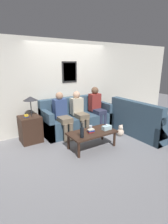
{
  "coord_description": "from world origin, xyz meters",
  "views": [
    {
      "loc": [
        -2.49,
        -3.78,
        1.96
      ],
      "look_at": [
        -0.14,
        -0.12,
        0.73
      ],
      "focal_mm": 28.0,
      "sensor_mm": 36.0,
      "label": 1
    }
  ],
  "objects_px": {
    "drinking_glass": "(91,128)",
    "person_right": "(97,106)",
    "wine_bottle": "(82,132)",
    "person_left": "(62,113)",
    "coffee_table": "(92,134)",
    "couch_main": "(77,119)",
    "person_middle": "(79,110)",
    "teddy_bear": "(120,131)",
    "couch_side": "(141,123)"
  },
  "relations": [
    {
      "from": "couch_side",
      "to": "teddy_bear",
      "type": "height_order",
      "value": "couch_side"
    },
    {
      "from": "coffee_table",
      "to": "teddy_bear",
      "type": "height_order",
      "value": "coffee_table"
    },
    {
      "from": "coffee_table",
      "to": "person_right",
      "type": "distance_m",
      "value": 1.43
    },
    {
      "from": "person_right",
      "to": "drinking_glass",
      "type": "bearing_deg",
      "value": -133.57
    },
    {
      "from": "wine_bottle",
      "to": "person_middle",
      "type": "relative_size",
      "value": 0.28
    },
    {
      "from": "couch_main",
      "to": "coffee_table",
      "type": "bearing_deg",
      "value": -103.16
    },
    {
      "from": "drinking_glass",
      "to": "teddy_bear",
      "type": "relative_size",
      "value": 0.33
    },
    {
      "from": "wine_bottle",
      "to": "person_middle",
      "type": "xyz_separation_m",
      "value": [
        0.61,
        1.13,
        0.13
      ]
    },
    {
      "from": "person_left",
      "to": "person_right",
      "type": "height_order",
      "value": "person_right"
    },
    {
      "from": "couch_side",
      "to": "wine_bottle",
      "type": "distance_m",
      "value": 1.99
    },
    {
      "from": "person_left",
      "to": "person_right",
      "type": "relative_size",
      "value": 0.97
    },
    {
      "from": "coffee_table",
      "to": "wine_bottle",
      "type": "height_order",
      "value": "wine_bottle"
    },
    {
      "from": "person_left",
      "to": "person_middle",
      "type": "bearing_deg",
      "value": 3.91
    },
    {
      "from": "couch_side",
      "to": "drinking_glass",
      "type": "height_order",
      "value": "couch_side"
    },
    {
      "from": "person_left",
      "to": "person_right",
      "type": "distance_m",
      "value": 1.22
    },
    {
      "from": "couch_main",
      "to": "person_right",
      "type": "distance_m",
      "value": 0.74
    },
    {
      "from": "couch_main",
      "to": "drinking_glass",
      "type": "xyz_separation_m",
      "value": [
        -0.22,
        -1.03,
        0.11
      ]
    },
    {
      "from": "couch_main",
      "to": "coffee_table",
      "type": "height_order",
      "value": "couch_main"
    },
    {
      "from": "wine_bottle",
      "to": "teddy_bear",
      "type": "xyz_separation_m",
      "value": [
        1.44,
        0.28,
        -0.39
      ]
    },
    {
      "from": "wine_bottle",
      "to": "person_left",
      "type": "height_order",
      "value": "person_left"
    },
    {
      "from": "coffee_table",
      "to": "wine_bottle",
      "type": "bearing_deg",
      "value": -158.64
    },
    {
      "from": "wine_bottle",
      "to": "person_left",
      "type": "bearing_deg",
      "value": 86.53
    },
    {
      "from": "wine_bottle",
      "to": "couch_main",
      "type": "bearing_deg",
      "value": 63.93
    },
    {
      "from": "teddy_bear",
      "to": "wine_bottle",
      "type": "bearing_deg",
      "value": -168.85
    },
    {
      "from": "wine_bottle",
      "to": "person_middle",
      "type": "bearing_deg",
      "value": 61.56
    },
    {
      "from": "coffee_table",
      "to": "person_middle",
      "type": "bearing_deg",
      "value": 76.18
    },
    {
      "from": "drinking_glass",
      "to": "person_right",
      "type": "bearing_deg",
      "value": 46.43
    },
    {
      "from": "couch_main",
      "to": "person_middle",
      "type": "xyz_separation_m",
      "value": [
        -0.03,
        -0.18,
        0.31
      ]
    },
    {
      "from": "person_middle",
      "to": "teddy_bear",
      "type": "distance_m",
      "value": 1.29
    },
    {
      "from": "drinking_glass",
      "to": "person_left",
      "type": "bearing_deg",
      "value": 113.49
    },
    {
      "from": "wine_bottle",
      "to": "person_middle",
      "type": "height_order",
      "value": "person_middle"
    },
    {
      "from": "wine_bottle",
      "to": "person_right",
      "type": "height_order",
      "value": "person_right"
    },
    {
      "from": "drinking_glass",
      "to": "person_middle",
      "type": "xyz_separation_m",
      "value": [
        0.19,
        0.85,
        0.2
      ]
    },
    {
      "from": "wine_bottle",
      "to": "person_left",
      "type": "distance_m",
      "value": 1.1
    },
    {
      "from": "coffee_table",
      "to": "wine_bottle",
      "type": "distance_m",
      "value": 0.44
    },
    {
      "from": "drinking_glass",
      "to": "wine_bottle",
      "type": "bearing_deg",
      "value": -146.53
    },
    {
      "from": "couch_side",
      "to": "person_right",
      "type": "xyz_separation_m",
      "value": [
        -0.7,
        1.12,
        0.35
      ]
    },
    {
      "from": "couch_side",
      "to": "person_left",
      "type": "relative_size",
      "value": 1.38
    },
    {
      "from": "couch_main",
      "to": "drinking_glass",
      "type": "bearing_deg",
      "value": -102.13
    },
    {
      "from": "drinking_glass",
      "to": "person_left",
      "type": "distance_m",
      "value": 0.91
    },
    {
      "from": "person_left",
      "to": "teddy_bear",
      "type": "bearing_deg",
      "value": -30.43
    },
    {
      "from": "couch_main",
      "to": "person_right",
      "type": "height_order",
      "value": "person_right"
    },
    {
      "from": "couch_main",
      "to": "teddy_bear",
      "type": "height_order",
      "value": "couch_main"
    },
    {
      "from": "drinking_glass",
      "to": "person_middle",
      "type": "bearing_deg",
      "value": 77.33
    },
    {
      "from": "person_middle",
      "to": "person_right",
      "type": "xyz_separation_m",
      "value": [
        0.67,
        0.06,
        0.04
      ]
    },
    {
      "from": "couch_main",
      "to": "person_left",
      "type": "distance_m",
      "value": 0.7
    },
    {
      "from": "wine_bottle",
      "to": "coffee_table",
      "type": "bearing_deg",
      "value": 21.36
    },
    {
      "from": "couch_side",
      "to": "person_middle",
      "type": "height_order",
      "value": "person_middle"
    },
    {
      "from": "person_middle",
      "to": "person_right",
      "type": "bearing_deg",
      "value": 4.86
    },
    {
      "from": "wine_bottle",
      "to": "person_left",
      "type": "relative_size",
      "value": 0.28
    }
  ]
}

